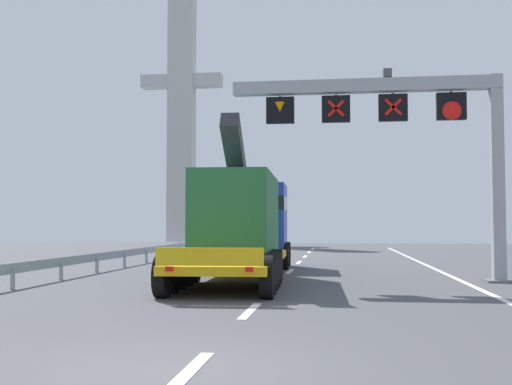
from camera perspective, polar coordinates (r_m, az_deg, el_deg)
ground at (r=8.41m, az=-7.58°, el=-15.84°), size 112.00×112.00×0.00m
lane_markings at (r=25.34m, az=3.13°, el=-7.19°), size 0.20×49.16×0.01m
edge_line_right at (r=20.42m, az=19.13°, el=-8.06°), size 0.20×63.00×0.01m
overhead_lane_gantry at (r=21.74m, az=13.28°, el=6.47°), size 9.25×0.90×7.14m
heavy_haul_truck_yellow at (r=23.36m, az=-0.92°, el=-2.68°), size 3.45×14.14×5.30m
guardrail_left at (r=25.42m, az=-14.42°, el=-5.83°), size 0.13×35.30×0.76m
bridge_pylon_distant at (r=70.01m, az=-6.80°, el=7.60°), size 9.00×2.00×28.60m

